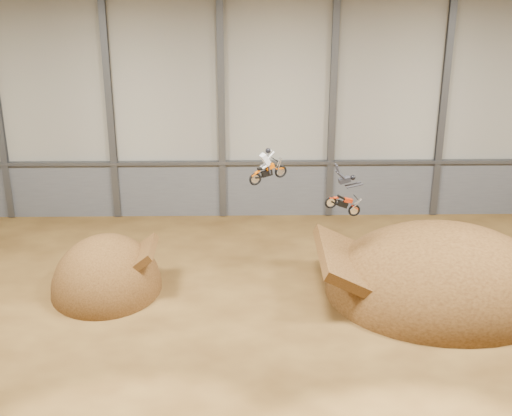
{
  "coord_description": "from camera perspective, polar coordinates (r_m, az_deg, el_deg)",
  "views": [
    {
      "loc": [
        -1.93,
        -26.98,
        17.38
      ],
      "look_at": [
        -1.43,
        4.0,
        4.87
      ],
      "focal_mm": 50.0,
      "sensor_mm": 36.0,
      "label": 1
    }
  ],
  "objects": [
    {
      "name": "landing_ramp",
      "position": [
        37.32,
        14.55,
        -6.55
      ],
      "size": [
        11.62,
        10.28,
        6.7
      ],
      "primitive_type": "ellipsoid",
      "color": "#402610",
      "rests_on": "ground"
    },
    {
      "name": "ceiling",
      "position": [
        27.26,
        3.26,
        14.83
      ],
      "size": [
        40.0,
        40.0,
        0.0
      ],
      "primitive_type": "plane",
      "color": "black",
      "rests_on": "back_wall"
    },
    {
      "name": "steel_column_1",
      "position": [
        43.8,
        -11.62,
        7.83
      ],
      "size": [
        0.4,
        0.36,
        13.9
      ],
      "primitive_type": "cube",
      "color": "#47494F",
      "rests_on": "ground"
    },
    {
      "name": "steel_column_3",
      "position": [
        43.37,
        6.14,
        8.01
      ],
      "size": [
        0.4,
        0.36,
        13.9
      ],
      "primitive_type": "cube",
      "color": "#47494F",
      "rests_on": "ground"
    },
    {
      "name": "back_wall",
      "position": [
        43.29,
        1.68,
        8.1
      ],
      "size": [
        40.0,
        0.1,
        14.0
      ],
      "primitive_type": "cube",
      "color": "#A29F90",
      "rests_on": "ground"
    },
    {
      "name": "takeoff_ramp",
      "position": [
        37.24,
        -11.81,
        -6.35
      ],
      "size": [
        5.53,
        6.38,
        5.53
      ],
      "primitive_type": "ellipsoid",
      "color": "#402610",
      "rests_on": "ground"
    },
    {
      "name": "floor",
      "position": [
        32.15,
        2.72,
        -10.77
      ],
      "size": [
        40.0,
        40.0,
        0.0
      ],
      "primitive_type": "plane",
      "color": "#4E3214",
      "rests_on": "ground"
    },
    {
      "name": "steel_rail",
      "position": [
        44.0,
        1.65,
        3.66
      ],
      "size": [
        39.8,
        0.35,
        0.2
      ],
      "primitive_type": "cube",
      "color": "#47494F",
      "rests_on": "lower_band_back"
    },
    {
      "name": "steel_column_4",
      "position": [
        44.67,
        14.74,
        7.83
      ],
      "size": [
        0.4,
        0.36,
        13.9
      ],
      "primitive_type": "cube",
      "color": "#47494F",
      "rests_on": "ground"
    },
    {
      "name": "lower_band_back",
      "position": [
        44.74,
        1.61,
        1.53
      ],
      "size": [
        39.8,
        0.18,
        3.5
      ],
      "primitive_type": "cube",
      "color": "#5A5D62",
      "rests_on": "ground"
    },
    {
      "name": "steel_column_2",
      "position": [
        43.07,
        -2.79,
        8.01
      ],
      "size": [
        0.4,
        0.36,
        13.9
      ],
      "primitive_type": "cube",
      "color": "#47494F",
      "rests_on": "ground"
    },
    {
      "name": "fmx_rider_a",
      "position": [
        34.19,
        1.04,
        3.59
      ],
      "size": [
        2.34,
        1.61,
        2.06
      ],
      "primitive_type": null,
      "rotation": [
        0.0,
        -0.14,
        0.42
      ],
      "color": "#C04B00"
    },
    {
      "name": "fmx_rider_b",
      "position": [
        33.81,
        6.82,
        1.36
      ],
      "size": [
        3.18,
        1.21,
        2.91
      ],
      "primitive_type": null,
      "rotation": [
        0.0,
        0.4,
        0.17
      ],
      "color": "red"
    }
  ]
}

